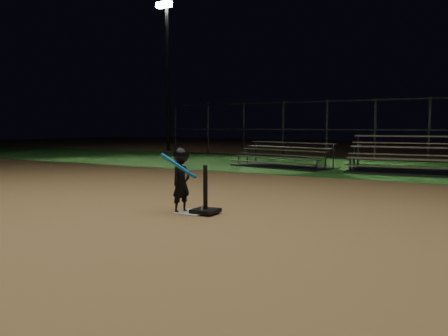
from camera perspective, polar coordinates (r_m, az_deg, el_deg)
ground at (r=7.32m, az=-4.00°, el=-5.69°), size 80.00×80.00×0.00m
grass_strip at (r=16.49m, az=16.11°, el=0.23°), size 60.00×8.00×0.01m
home_plate at (r=7.32m, az=-4.00°, el=-5.60°), size 0.45×0.45×0.02m
batting_tee at (r=7.21m, az=-2.34°, el=-4.56°), size 0.38×0.38×0.75m
child_batter at (r=7.29m, az=-5.39°, el=-1.29°), size 0.49×0.53×1.05m
bleacher_left at (r=15.63m, az=7.39°, el=0.75°), size 3.76×2.48×0.84m
bleacher_right at (r=14.58m, az=24.39°, el=0.22°), size 4.67×2.51×1.11m
backstop_fence at (r=19.35m, az=18.44°, el=4.57°), size 20.08×0.08×2.50m
light_pole_left at (r=26.58m, az=-7.19°, el=12.90°), size 0.90×0.53×8.30m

